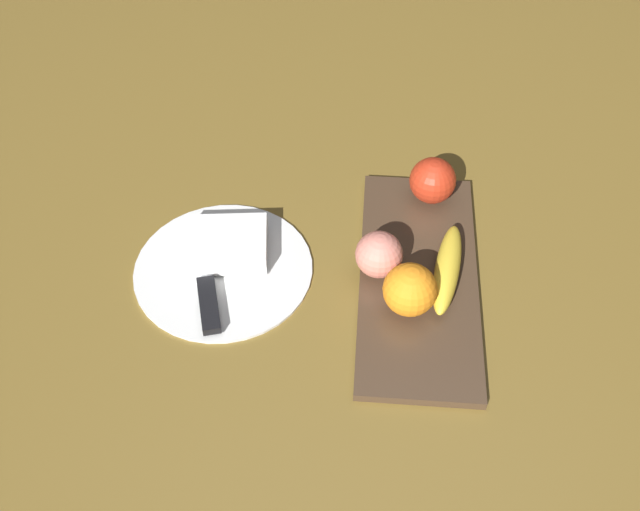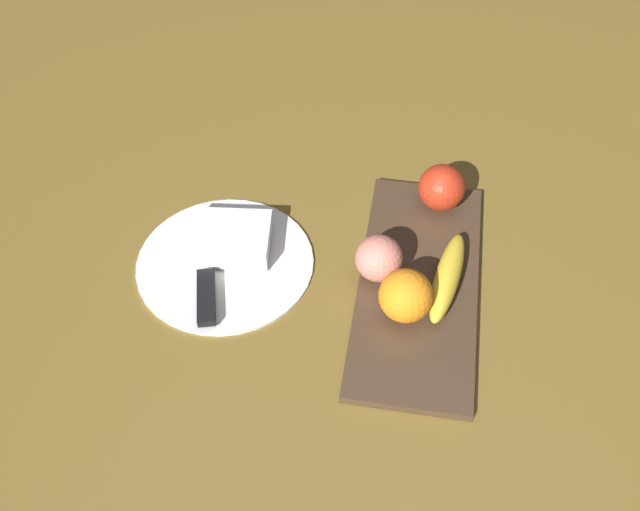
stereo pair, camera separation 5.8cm
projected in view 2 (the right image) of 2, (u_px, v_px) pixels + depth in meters
The scene contains 9 objects.
ground_plane at pixel (437, 275), 1.05m from camera, with size 2.40×2.40×0.00m, color brown.
fruit_tray at pixel (418, 285), 1.03m from camera, with size 0.39×0.16×0.01m, color #473323.
apple at pixel (442, 187), 1.10m from camera, with size 0.07×0.07×0.07m, color red.
banana at pixel (447, 277), 1.01m from camera, with size 0.16×0.03×0.03m, color yellow.
orange_near_apple at pixel (406, 296), 0.96m from camera, with size 0.07×0.07×0.07m, color orange.
peach at pixel (379, 258), 1.01m from camera, with size 0.06×0.06×0.06m, color #D67B6A.
dinner_plate at pixel (225, 262), 1.06m from camera, with size 0.25×0.25×0.01m, color white.
folded_napkin at pixel (229, 237), 1.07m from camera, with size 0.09×0.12×0.03m, color white.
knife at pixel (206, 289), 1.02m from camera, with size 0.18×0.07×0.01m.
Camera 2 is at (-0.69, 0.05, 0.81)m, focal length 42.25 mm.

